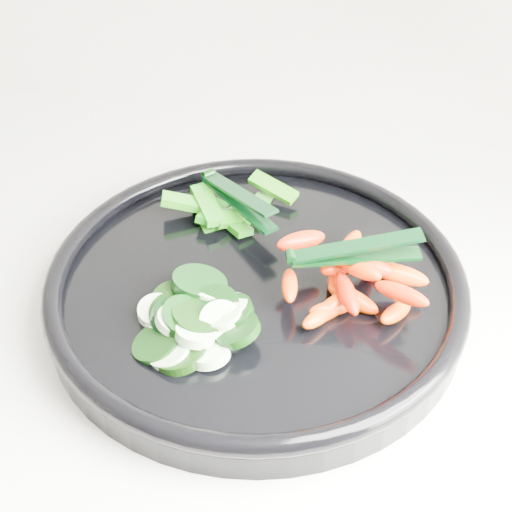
# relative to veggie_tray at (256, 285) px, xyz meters

# --- Properties ---
(counter) EXTENTS (2.02, 0.62, 0.93)m
(counter) POSITION_rel_veggie_tray_xyz_m (-0.35, 0.02, -0.48)
(counter) COLOR white
(counter) RESTS_ON ground
(veggie_tray) EXTENTS (0.38, 0.38, 0.04)m
(veggie_tray) POSITION_rel_veggie_tray_xyz_m (0.00, 0.00, 0.00)
(veggie_tray) COLOR black
(veggie_tray) RESTS_ON counter
(cucumber_pile) EXTENTS (0.12, 0.14, 0.04)m
(cucumber_pile) POSITION_rel_veggie_tray_xyz_m (-0.04, -0.06, 0.01)
(cucumber_pile) COLOR black
(cucumber_pile) RESTS_ON veggie_tray
(carrot_pile) EXTENTS (0.14, 0.14, 0.05)m
(carrot_pile) POSITION_rel_veggie_tray_xyz_m (0.08, 0.01, 0.02)
(carrot_pile) COLOR #FF2E00
(carrot_pile) RESTS_ON veggie_tray
(pepper_pile) EXTENTS (0.13, 0.10, 0.03)m
(pepper_pile) POSITION_rel_veggie_tray_xyz_m (-0.05, 0.09, 0.01)
(pepper_pile) COLOR #0B750B
(pepper_pile) RESTS_ON veggie_tray
(tong_carrot) EXTENTS (0.11, 0.05, 0.02)m
(tong_carrot) POSITION_rel_veggie_tray_xyz_m (0.08, 0.00, 0.05)
(tong_carrot) COLOR black
(tong_carrot) RESTS_ON carrot_pile
(tong_pepper) EXTENTS (0.10, 0.09, 0.02)m
(tong_pepper) POSITION_rel_veggie_tray_xyz_m (-0.04, 0.09, 0.03)
(tong_pepper) COLOR black
(tong_pepper) RESTS_ON pepper_pile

